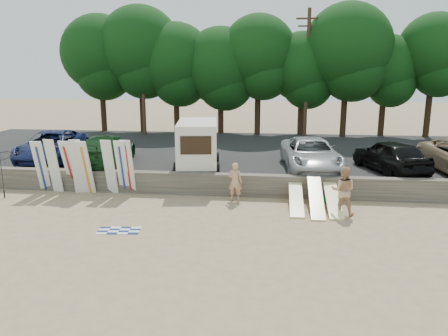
{
  "coord_description": "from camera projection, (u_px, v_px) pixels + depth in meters",
  "views": [
    {
      "loc": [
        -0.23,
        -16.1,
        5.73
      ],
      "look_at": [
        -2.43,
        3.0,
        1.27
      ],
      "focal_mm": 35.0,
      "sensor_mm": 36.0,
      "label": 1
    }
  ],
  "objects": [
    {
      "name": "cooler",
      "position": [
        329.0,
        201.0,
        18.63
      ],
      "size": [
        0.47,
        0.42,
        0.32
      ],
      "primitive_type": "cube",
      "rotation": [
        0.0,
        0.0,
        -0.4
      ],
      "color": "#217C32",
      "rests_on": "ground"
    },
    {
      "name": "surfboard_upright_5",
      "position": [
        109.0,
        167.0,
        19.87
      ],
      "size": [
        0.57,
        0.61,
        2.57
      ],
      "primitive_type": "cube",
      "rotation": [
        0.19,
        0.0,
        -0.13
      ],
      "color": "white",
      "rests_on": "ground"
    },
    {
      "name": "car_3",
      "position": [
        390.0,
        156.0,
        21.32
      ],
      "size": [
        3.27,
        5.1,
        1.61
      ],
      "primitive_type": "imported",
      "rotation": [
        0.0,
        0.0,
        3.45
      ],
      "color": "black",
      "rests_on": "parking_lot"
    },
    {
      "name": "surfboard_upright_2",
      "position": [
        69.0,
        166.0,
        20.19
      ],
      "size": [
        0.56,
        0.88,
        2.5
      ],
      "primitive_type": "cube",
      "rotation": [
        0.31,
        0.0,
        -0.07
      ],
      "color": "white",
      "rests_on": "ground"
    },
    {
      "name": "car_0",
      "position": [
        52.0,
        146.0,
        23.96
      ],
      "size": [
        3.38,
        6.06,
        1.6
      ],
      "primitive_type": "imported",
      "rotation": [
        0.0,
        0.0,
        0.13
      ],
      "color": "#161F4E",
      "rests_on": "parking_lot"
    },
    {
      "name": "surfboard_low_2",
      "position": [
        333.0,
        199.0,
        17.98
      ],
      "size": [
        0.56,
        2.91,
        0.86
      ],
      "primitive_type": "cube",
      "rotation": [
        0.27,
        0.0,
        0.0
      ],
      "color": "#FCED9F",
      "rests_on": "ground"
    },
    {
      "name": "surfboard_upright_1",
      "position": [
        54.0,
        166.0,
        20.07
      ],
      "size": [
        0.55,
        0.6,
        2.56
      ],
      "primitive_type": "cube",
      "rotation": [
        0.19,
        0.0,
        -0.1
      ],
      "color": "white",
      "rests_on": "ground"
    },
    {
      "name": "surfboard_low_1",
      "position": [
        316.0,
        197.0,
        17.83
      ],
      "size": [
        0.56,
        2.85,
        1.08
      ],
      "primitive_type": "cube",
      "rotation": [
        0.34,
        0.0,
        0.0
      ],
      "color": "#FCED9F",
      "rests_on": "ground"
    },
    {
      "name": "beachgoer_b",
      "position": [
        343.0,
        191.0,
        17.2
      ],
      "size": [
        1.07,
        0.91,
        1.95
      ],
      "primitive_type": "imported",
      "rotation": [
        0.0,
        0.0,
        2.95
      ],
      "color": "tan",
      "rests_on": "ground"
    },
    {
      "name": "utility_poles",
      "position": [
        307.0,
        71.0,
        30.88
      ],
      "size": [
        25.8,
        0.26,
        9.0
      ],
      "color": "#473321",
      "rests_on": "parking_lot"
    },
    {
      "name": "car_2",
      "position": [
        311.0,
        154.0,
        21.78
      ],
      "size": [
        3.07,
        5.82,
        1.56
      ],
      "primitive_type": "imported",
      "rotation": [
        0.0,
        0.0,
        0.09
      ],
      "color": "#A8A8AD",
      "rests_on": "parking_lot"
    },
    {
      "name": "surfboard_upright_6",
      "position": [
        122.0,
        167.0,
        19.84
      ],
      "size": [
        0.52,
        0.64,
        2.55
      ],
      "primitive_type": "cube",
      "rotation": [
        0.22,
        0.0,
        -0.02
      ],
      "color": "white",
      "rests_on": "ground"
    },
    {
      "name": "box_trailer",
      "position": [
        197.0,
        143.0,
        21.72
      ],
      "size": [
        2.57,
        4.0,
        2.41
      ],
      "rotation": [
        0.0,
        0.0,
        0.14
      ],
      "color": "silver",
      "rests_on": "parking_lot"
    },
    {
      "name": "surfboard_upright_0",
      "position": [
        41.0,
        166.0,
        20.14
      ],
      "size": [
        0.61,
        0.91,
        2.49
      ],
      "primitive_type": "cube",
      "rotation": [
        0.31,
        0.0,
        0.13
      ],
      "color": "white",
      "rests_on": "ground"
    },
    {
      "name": "beach_towel",
      "position": [
        119.0,
        231.0,
        15.65
      ],
      "size": [
        1.65,
        1.65,
        0.0
      ],
      "primitive_type": "plane",
      "rotation": [
        0.0,
        0.0,
        0.11
      ],
      "color": "white",
      "rests_on": "ground"
    },
    {
      "name": "beachgoer_a",
      "position": [
        235.0,
        182.0,
        18.96
      ],
      "size": [
        0.65,
        0.45,
        1.71
      ],
      "primitive_type": "imported",
      "rotation": [
        0.0,
        0.0,
        3.08
      ],
      "color": "tan",
      "rests_on": "ground"
    },
    {
      "name": "treeline",
      "position": [
        257.0,
        56.0,
        32.46
      ],
      "size": [
        33.39,
        6.95,
        9.67
      ],
      "color": "#382616",
      "rests_on": "parking_lot"
    },
    {
      "name": "surfboard_upright_4",
      "position": [
        86.0,
        168.0,
        19.84
      ],
      "size": [
        0.56,
        0.75,
        2.53
      ],
      "primitive_type": "cube",
      "rotation": [
        0.25,
        0.0,
        -0.09
      ],
      "color": "white",
      "rests_on": "ground"
    },
    {
      "name": "surfboard_upright_7",
      "position": [
        128.0,
        167.0,
        19.84
      ],
      "size": [
        0.56,
        0.57,
        2.57
      ],
      "primitive_type": "cube",
      "rotation": [
        0.18,
        0.0,
        -0.12
      ],
      "color": "white",
      "rests_on": "ground"
    },
    {
      "name": "surfboard_upright_3",
      "position": [
        78.0,
        167.0,
        19.95
      ],
      "size": [
        0.57,
        0.58,
        2.57
      ],
      "primitive_type": "cube",
      "rotation": [
        0.17,
        0.0,
        0.15
      ],
      "color": "white",
      "rests_on": "ground"
    },
    {
      "name": "surfboard_low_0",
      "position": [
        296.0,
        198.0,
        18.21
      ],
      "size": [
        0.56,
        2.92,
        0.83
      ],
      "primitive_type": "cube",
      "rotation": [
        0.26,
        0.0,
        0.0
      ],
      "color": "#FCED9F",
      "rests_on": "ground"
    },
    {
      "name": "gear_bag",
      "position": [
        295.0,
        199.0,
        19.06
      ],
      "size": [
        0.31,
        0.26,
        0.22
      ],
      "primitive_type": "cube",
      "rotation": [
        0.0,
        0.0,
        0.03
      ],
      "color": "orange",
      "rests_on": "ground"
    },
    {
      "name": "car_1",
      "position": [
        106.0,
        150.0,
        22.81
      ],
      "size": [
        2.8,
        5.64,
        1.58
      ],
      "primitive_type": "imported",
      "rotation": [
        0.0,
        0.0,
        3.25
      ],
      "color": "#153A17",
      "rests_on": "parking_lot"
    },
    {
      "name": "beach_umbrella",
      "position": [
        1.0,
        174.0,
        19.29
      ],
      "size": [
        2.67,
        2.63,
        2.23
      ],
      "primitive_type": "imported",
      "rotation": [
        0.0,
        0.0,
        4.63
      ],
      "color": "black",
      "rests_on": "ground"
    },
    {
      "name": "seawall",
      "position": [
        278.0,
        186.0,
        19.64
      ],
      "size": [
        44.0,
        0.5,
        1.0
      ],
      "primitive_type": "cube",
      "color": "#6B6356",
      "rests_on": "ground"
    },
    {
      "name": "ground",
      "position": [
        278.0,
        219.0,
        16.85
      ],
      "size": [
        120.0,
        120.0,
        0.0
      ],
      "primitive_type": "plane",
      "color": "tan",
      "rests_on": "ground"
    },
    {
      "name": "parking_lot",
      "position": [
        277.0,
        156.0,
        26.93
      ],
      "size": [
        44.0,
        14.5,
        0.7
      ],
      "primitive_type": "cube",
      "color": "#282828",
      "rests_on": "ground"
    }
  ]
}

